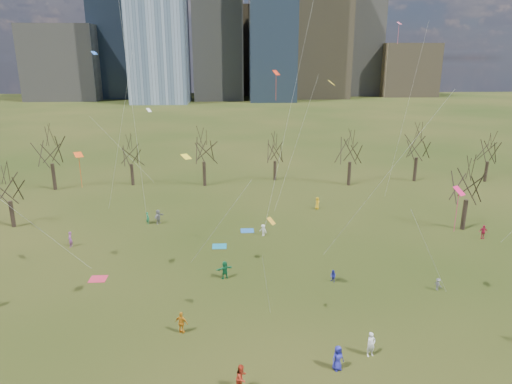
{
  "coord_description": "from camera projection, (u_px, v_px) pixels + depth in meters",
  "views": [
    {
      "loc": [
        -2.53,
        -33.45,
        20.4
      ],
      "look_at": [
        0.0,
        12.0,
        7.0
      ],
      "focal_mm": 32.0,
      "sensor_mm": 36.0,
      "label": 1
    }
  ],
  "objects": [
    {
      "name": "blanket_teal",
      "position": [
        219.0,
        246.0,
        51.37
      ],
      "size": [
        1.6,
        1.5,
        0.03
      ],
      "primitive_type": "cube",
      "color": "#187290",
      "rests_on": "ground"
    },
    {
      "name": "downtown_skyline",
      "position": [
        229.0,
        19.0,
        228.55
      ],
      "size": [
        212.5,
        78.0,
        118.0
      ],
      "color": "slate",
      "rests_on": "ground"
    },
    {
      "name": "person_4",
      "position": [
        182.0,
        323.0,
        34.96
      ],
      "size": [
        1.13,
        0.82,
        1.78
      ],
      "primitive_type": "imported",
      "rotation": [
        0.0,
        0.0,
        2.73
      ],
      "color": "orange",
      "rests_on": "ground"
    },
    {
      "name": "person_7",
      "position": [
        70.0,
        239.0,
        51.06
      ],
      "size": [
        0.46,
        0.67,
        1.8
      ],
      "primitive_type": "imported",
      "rotation": [
        0.0,
        0.0,
        4.67
      ],
      "color": "#8B4586",
      "rests_on": "ground"
    },
    {
      "name": "person_12",
      "position": [
        317.0,
        203.0,
        63.9
      ],
      "size": [
        0.89,
        1.0,
        1.72
      ],
      "primitive_type": "imported",
      "rotation": [
        0.0,
        0.0,
        1.06
      ],
      "color": "gold",
      "rests_on": "ground"
    },
    {
      "name": "kites_airborne",
      "position": [
        263.0,
        136.0,
        46.11
      ],
      "size": [
        58.79,
        46.43,
        35.48
      ],
      "color": "#F44F14",
      "rests_on": "ground"
    },
    {
      "name": "person_8",
      "position": [
        333.0,
        276.0,
        43.04
      ],
      "size": [
        0.72,
        0.75,
        1.23
      ],
      "primitive_type": "imported",
      "rotation": [
        0.0,
        0.0,
        5.3
      ],
      "color": "#24299C",
      "rests_on": "ground"
    },
    {
      "name": "person_11",
      "position": [
        158.0,
        217.0,
        58.2
      ],
      "size": [
        1.31,
        1.79,
        1.87
      ],
      "primitive_type": "imported",
      "rotation": [
        0.0,
        0.0,
        1.07
      ],
      "color": "slate",
      "rests_on": "ground"
    },
    {
      "name": "person_0",
      "position": [
        338.0,
        358.0,
        30.84
      ],
      "size": [
        1.02,
        0.85,
        1.8
      ],
      "primitive_type": "imported",
      "rotation": [
        0.0,
        0.0,
        0.36
      ],
      "color": "#24269E",
      "rests_on": "ground"
    },
    {
      "name": "blanket_crimson",
      "position": [
        98.0,
        279.0,
        43.79
      ],
      "size": [
        1.6,
        1.5,
        0.03
      ],
      "primitive_type": "cube",
      "color": "#C92844",
      "rests_on": "ground"
    },
    {
      "name": "person_1",
      "position": [
        371.0,
        344.0,
        32.27
      ],
      "size": [
        0.79,
        0.64,
        1.86
      ],
      "primitive_type": "imported",
      "rotation": [
        0.0,
        0.0,
        0.34
      ],
      "color": "white",
      "rests_on": "ground"
    },
    {
      "name": "person_9",
      "position": [
        263.0,
        230.0,
        54.27
      ],
      "size": [
        1.06,
        0.97,
        1.43
      ],
      "primitive_type": "imported",
      "rotation": [
        0.0,
        0.0,
        5.66
      ],
      "color": "white",
      "rests_on": "ground"
    },
    {
      "name": "blanket_navy",
      "position": [
        247.0,
        231.0,
        56.05
      ],
      "size": [
        1.6,
        1.5,
        0.03
      ],
      "primitive_type": "cube",
      "color": "#245FAA",
      "rests_on": "ground"
    },
    {
      "name": "person_3",
      "position": [
        438.0,
        284.0,
        41.58
      ],
      "size": [
        0.71,
        0.86,
        1.15
      ],
      "primitive_type": "imported",
      "rotation": [
        0.0,
        0.0,
        2.03
      ],
      "color": "#5C5C60",
      "rests_on": "ground"
    },
    {
      "name": "ground",
      "position": [
        264.0,
        313.0,
        37.94
      ],
      "size": [
        500.0,
        500.0,
        0.0
      ],
      "primitive_type": "plane",
      "color": "black",
      "rests_on": "ground"
    },
    {
      "name": "person_2",
      "position": [
        242.0,
        378.0,
        28.86
      ],
      "size": [
        1.11,
        1.16,
        1.89
      ],
      "primitive_type": "imported",
      "rotation": [
        0.0,
        0.0,
        0.96
      ],
      "color": "#B53019",
      "rests_on": "ground"
    },
    {
      "name": "person_10",
      "position": [
        483.0,
        232.0,
        53.39
      ],
      "size": [
        1.0,
        0.48,
        1.66
      ],
      "primitive_type": "imported",
      "rotation": [
        0.0,
        0.0,
        6.21
      ],
      "color": "#B5193B",
      "rests_on": "ground"
    },
    {
      "name": "bare_tree_row",
      "position": [
        247.0,
        152.0,
        71.86
      ],
      "size": [
        113.04,
        29.8,
        9.5
      ],
      "color": "black",
      "rests_on": "ground"
    },
    {
      "name": "person_5",
      "position": [
        225.0,
        270.0,
        43.69
      ],
      "size": [
        1.74,
        1.14,
        1.8
      ],
      "primitive_type": "imported",
      "rotation": [
        0.0,
        0.0,
        3.54
      ],
      "color": "#1A753F",
      "rests_on": "ground"
    },
    {
      "name": "person_13",
      "position": [
        148.0,
        218.0,
        58.21
      ],
      "size": [
        0.64,
        0.68,
        1.56
      ],
      "primitive_type": "imported",
      "rotation": [
        0.0,
        0.0,
        2.22
      ],
      "color": "#1B7A4B",
      "rests_on": "ground"
    }
  ]
}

